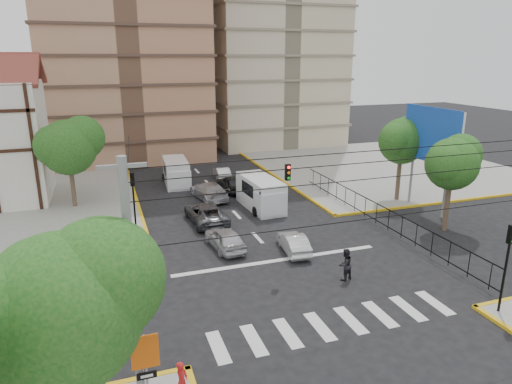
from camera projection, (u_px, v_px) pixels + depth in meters
name	position (u px, v px, depth m)	size (l,w,h in m)	color
ground	(286.00, 269.00, 26.57)	(160.00, 160.00, 0.00)	black
sidewalk_ne	(382.00, 167.00, 50.91)	(26.00, 26.00, 0.15)	gray
crosswalk_stripes	(335.00, 323.00, 21.13)	(12.00, 2.40, 0.01)	silver
stop_line	(278.00, 260.00, 27.66)	(13.00, 0.40, 0.01)	silver
park_fence	(376.00, 225.00, 33.46)	(0.10, 22.50, 1.66)	black
billboard	(432.00, 137.00, 34.80)	(0.36, 6.20, 8.10)	slate
tree_sw_near	(64.00, 305.00, 12.62)	(5.63, 4.60, 7.57)	#473828
tree_park_a	(453.00, 161.00, 31.04)	(4.41, 3.60, 6.83)	#473828
tree_park_c	(403.00, 139.00, 37.61)	(4.65, 3.80, 7.25)	#473828
tree_tudor	(69.00, 145.00, 35.89)	(5.39, 4.40, 7.43)	#473828
traffic_light_se	(508.00, 254.00, 21.05)	(0.28, 0.22, 4.40)	black
traffic_light_nw	(133.00, 194.00, 30.33)	(0.28, 0.22, 4.40)	black
traffic_light_hanging	(303.00, 180.00, 23.05)	(18.00, 9.12, 0.92)	black
utility_pole_sw	(133.00, 293.00, 14.25)	(1.40, 0.28, 9.00)	slate
district_sign	(146.00, 360.00, 14.76)	(0.90, 0.12, 3.20)	slate
van_right_lane	(262.00, 194.00, 36.63)	(2.53, 5.73, 2.53)	silver
van_left_lane	(177.00, 173.00, 43.56)	(2.41, 5.46, 2.41)	silver
car_silver_front_left	(225.00, 238.00, 29.18)	(1.66, 4.12, 1.40)	silver
car_white_front_right	(294.00, 243.00, 28.69)	(1.30, 3.73, 1.23)	silver
car_grey_mid_left	(206.00, 213.00, 33.83)	(2.40, 5.20, 1.45)	#4F5056
car_silver_rear_left	(209.00, 191.00, 39.42)	(2.06, 5.06, 1.47)	#BCBBC1
car_darkgrey_mid_right	(231.00, 183.00, 41.67)	(1.73, 4.31, 1.47)	#232325
car_white_rear_right	(222.00, 173.00, 45.87)	(1.29, 3.69, 1.22)	silver
pedestrian_sw_corner	(182.00, 381.00, 16.03)	(0.56, 0.37, 1.53)	red
pedestrian_crosswalk	(345.00, 265.00, 25.01)	(0.89, 0.69, 1.83)	black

